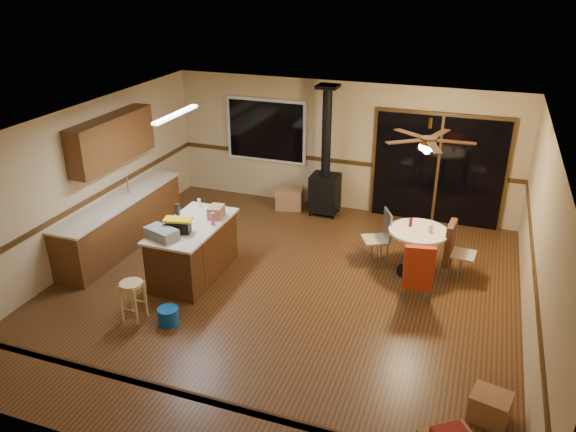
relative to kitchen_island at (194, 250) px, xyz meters
The scene contains 33 objects.
floor 1.57m from the kitchen_island, ahead, with size 7.00×7.00×0.00m, color #4B2C15.
ceiling 2.62m from the kitchen_island, ahead, with size 7.00×7.00×0.00m, color silver.
wall_back 3.90m from the kitchen_island, 66.80° to the left, with size 7.00×7.00×0.00m, color tan.
wall_front 3.90m from the kitchen_island, 66.80° to the right, with size 7.00×7.00×0.00m, color tan.
wall_left 2.17m from the kitchen_island, behind, with size 7.00×7.00×0.00m, color tan.
wall_right 5.07m from the kitchen_island, ahead, with size 7.00×7.00×0.00m, color tan.
chair_rail 1.60m from the kitchen_island, ahead, with size 7.00×7.00×0.08m, color #412910, non-canonical shape.
window 3.61m from the kitchen_island, 91.66° to the left, with size 1.72×0.10×1.32m, color black.
sliding_door 4.88m from the kitchen_island, 45.42° to the left, with size 2.52×0.10×2.10m, color black.
lower_cabinets 1.77m from the kitchen_island, 163.61° to the left, with size 0.60×3.00×0.86m, color brown.
countertop 1.82m from the kitchen_island, 163.61° to the left, with size 0.64×3.04×0.04m, color beige.
upper_cabinets 2.43m from the kitchen_island, 159.02° to the left, with size 0.35×2.00×0.80m, color brown.
kitchen_island is the anchor object (origin of this frame).
wood_stove 3.33m from the kitchen_island, 66.91° to the left, with size 0.55×0.50×2.52m.
ceiling_fan 4.00m from the kitchen_island, 20.44° to the left, with size 0.24×0.24×0.55m.
fluorescent_strip 2.15m from the kitchen_island, 135.00° to the left, with size 0.10×1.20×0.04m, color white.
toolbox_grey 0.79m from the kitchen_island, 109.04° to the right, with size 0.50×0.28×0.16m, color slate.
toolbox_black 0.63m from the kitchen_island, 98.96° to the right, with size 0.35×0.19×0.19m, color black.
toolbox_yellow_lid 0.73m from the kitchen_island, 98.96° to the right, with size 0.42×0.22×0.03m, color gold.
box_on_island 0.71m from the kitchen_island, 57.04° to the left, with size 0.21×0.29×0.19m, color #9C6C45.
bottle_dark 0.67m from the kitchen_island, 155.75° to the left, with size 0.07×0.07×0.25m, color black.
bottle_pink 0.65m from the kitchen_island, 19.20° to the left, with size 0.07×0.07×0.21m, color #D84C8C.
bottle_white 0.85m from the kitchen_island, 107.24° to the left, with size 0.05×0.05×0.16m, color white.
bar_stool 1.42m from the kitchen_island, 99.02° to the right, with size 0.32×0.32×0.59m, color tan.
blue_bucket 1.41m from the kitchen_island, 77.44° to the right, with size 0.29×0.29×0.24m, color #0C4DA8.
dining_table 3.59m from the kitchen_island, 20.44° to the left, with size 0.95×0.95×0.78m.
glass_red 3.51m from the kitchen_island, 22.84° to the left, with size 0.05×0.05×0.14m, color #590C14.
glass_cream 3.77m from the kitchen_island, 18.76° to the left, with size 0.06×0.06×0.15m, color beige.
chair_left 3.10m from the kitchen_island, 26.92° to the left, with size 0.54×0.54×0.51m.
chair_near 3.52m from the kitchen_island, ahead, with size 0.50×0.53×0.70m.
chair_right 4.10m from the kitchen_island, 18.80° to the left, with size 0.50×0.46×0.70m.
box_under_window 3.15m from the kitchen_island, 80.21° to the left, with size 0.53×0.43×0.43m, color #9C6C45.
box_corner_b 4.92m from the kitchen_island, 20.63° to the right, with size 0.42×0.36×0.34m, color #9C6C45.
Camera 1 is at (2.60, -6.98, 4.65)m, focal length 35.00 mm.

